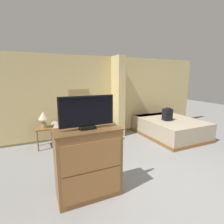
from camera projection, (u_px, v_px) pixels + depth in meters
ground_plane at (182, 192)px, 3.00m from camera, size 20.00×20.00×0.00m
wall_back at (104, 96)px, 5.92m from camera, size 7.60×0.16×2.60m
wall_partition_pillar at (118, 97)px, 5.76m from camera, size 0.24×0.57×2.60m
couch at (83, 130)px, 5.32m from camera, size 1.80×0.84×0.92m
coffee_table at (93, 140)px, 4.45m from camera, size 0.69×0.43×0.43m
side_table at (45, 131)px, 4.81m from camera, size 0.46×0.46×0.58m
table_lamp at (44, 117)px, 4.73m from camera, size 0.29×0.29×0.45m
tv_dresser at (88, 163)px, 2.81m from camera, size 1.04×0.48×1.15m
tv at (87, 113)px, 2.65m from camera, size 0.85×0.16×0.52m
bed at (169, 127)px, 5.83m from camera, size 1.66×2.16×0.58m
backpack at (167, 114)px, 5.55m from camera, size 0.26×0.25×0.41m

